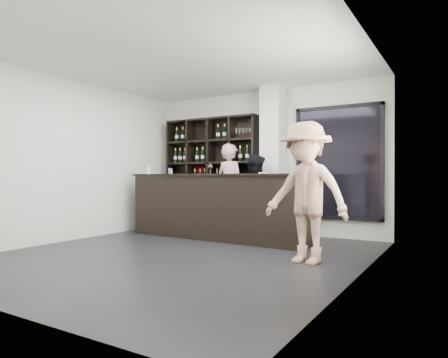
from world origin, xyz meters
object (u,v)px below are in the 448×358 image
Objects in this scene: taster_pink at (230,188)px; customer at (306,192)px; wine_shelf at (211,174)px; taster_black at (255,196)px; tasting_counter at (217,206)px.

customer is (2.33, -2.00, 0.03)m from taster_pink.
wine_shelf is 1.28× the size of customer.
taster_black is at bearing 145.36° from customer.
tasting_counter is 1.93× the size of customer.
taster_black is at bearing 44.10° from tasting_counter.
customer reaches higher than taster_pink.
wine_shelf is 0.66× the size of tasting_counter.
customer reaches higher than taster_black.
wine_shelf is at bearing -7.92° from taster_black.
wine_shelf is 3.63m from customer.
tasting_counter is 2.34× the size of taster_black.
customer is at bearing -36.79° from wine_shelf.
wine_shelf reaches higher than customer.
wine_shelf is 1.55× the size of taster_black.
taster_pink is (-0.23, 0.87, 0.31)m from tasting_counter.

